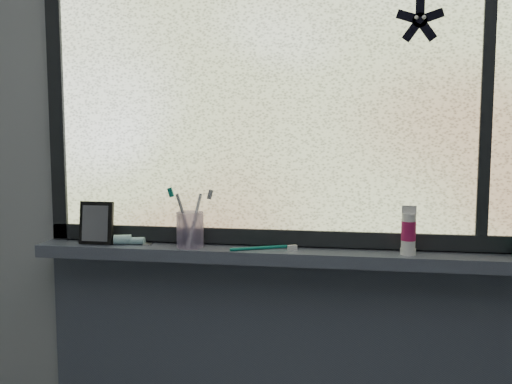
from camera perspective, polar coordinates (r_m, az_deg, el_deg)
The scene contains 12 objects.
wall_back at distance 1.85m, azimuth 3.09°, elevation 1.72°, with size 3.00×0.01×2.50m, color #9EA3A8.
windowsill at distance 1.81m, azimuth 2.78°, elevation -6.37°, with size 1.62×0.14×0.04m, color #464D5E.
window_pane at distance 1.83m, azimuth 3.06°, elevation 10.46°, with size 1.50×0.01×1.00m, color silver.
frame_bottom at distance 1.85m, azimuth 2.96°, elevation -4.53°, with size 1.60×0.03×0.05m, color black.
frame_left at distance 2.06m, azimuth -19.27°, elevation 9.64°, with size 0.05×0.03×1.10m, color black.
frame_mullion at distance 1.85m, azimuth 22.10°, elevation 9.96°, with size 0.04×0.03×1.00m, color black.
starfish_sticker at distance 1.84m, azimuth 16.06°, elevation 16.18°, with size 0.15×0.02×0.15m, color black, non-canonical shape.
vanity_mirror at distance 1.95m, azimuth -15.66°, elevation -2.99°, with size 0.11×0.06×0.14m, color black.
toothpaste_tube at distance 1.92m, azimuth -12.67°, elevation -4.68°, with size 0.18×0.04×0.03m, color white, non-canonical shape.
toothbrush_cup at distance 1.84m, azimuth -6.61°, elevation -3.76°, with size 0.09×0.09×0.11m, color #9B8CBA.
toothbrush_lying at distance 1.80m, azimuth 0.29°, elevation -5.53°, with size 0.23×0.02×0.02m, color #0C7063, non-canonical shape.
cream_tube at distance 1.78m, azimuth 15.02°, elevation -3.55°, with size 0.04×0.04×0.11m, color silver.
Camera 1 is at (0.20, -0.53, 1.39)m, focal length 40.00 mm.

